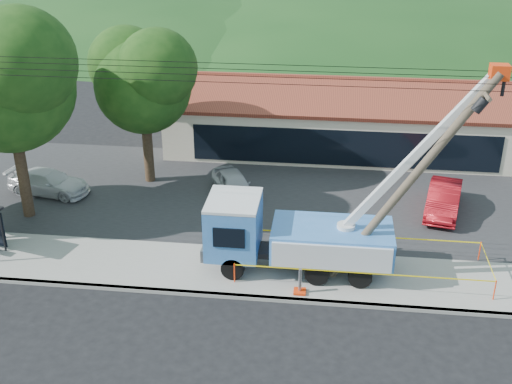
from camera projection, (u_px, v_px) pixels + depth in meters
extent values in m
plane|color=black|center=(238.00, 330.00, 24.50)|extent=(120.00, 120.00, 0.00)
cube|color=gray|center=(245.00, 297.00, 26.35)|extent=(60.00, 0.25, 0.15)
cube|color=gray|center=(251.00, 272.00, 28.06)|extent=(60.00, 4.00, 0.15)
cube|color=#28282B|center=(270.00, 195.00, 35.25)|extent=(60.00, 12.00, 0.10)
cube|color=beige|center=(344.00, 122.00, 41.29)|extent=(22.00, 8.00, 3.40)
cube|color=black|center=(344.00, 148.00, 37.79)|extent=(18.04, 0.08, 2.21)
cube|color=maroon|center=(346.00, 98.00, 38.55)|extent=(22.50, 4.53, 1.52)
cube|color=maroon|center=(346.00, 80.00, 42.14)|extent=(22.50, 4.53, 1.52)
cube|color=maroon|center=(347.00, 78.00, 40.07)|extent=(22.50, 0.30, 0.25)
cylinder|color=#332316|center=(22.00, 172.00, 31.90)|extent=(0.56, 0.56, 5.06)
sphere|color=#14390F|center=(8.00, 86.00, 30.03)|extent=(6.30, 6.30, 6.30)
sphere|color=#14390F|center=(21.00, 62.00, 28.55)|extent=(5.04, 5.04, 5.04)
cylinder|color=#332316|center=(148.00, 148.00, 36.03)|extent=(0.56, 0.56, 4.18)
sphere|color=#14390F|center=(143.00, 85.00, 34.49)|extent=(5.25, 5.25, 5.25)
sphere|color=#14390F|center=(127.00, 64.00, 34.82)|extent=(4.20, 4.20, 4.20)
sphere|color=#14390F|center=(157.00, 68.00, 33.26)|extent=(4.20, 4.20, 4.20)
ellipsoid|color=#163D16|center=(180.00, 32.00, 75.48)|extent=(78.40, 56.00, 28.00)
ellipsoid|color=#163D16|center=(395.00, 37.00, 72.77)|extent=(89.60, 64.00, 32.00)
cylinder|color=black|center=(247.00, 83.00, 23.51)|extent=(60.00, 0.02, 0.02)
cylinder|color=black|center=(249.00, 76.00, 23.91)|extent=(60.00, 0.02, 0.02)
cylinder|color=black|center=(251.00, 70.00, 24.31)|extent=(60.00, 0.02, 0.02)
cylinder|color=black|center=(252.00, 64.00, 24.61)|extent=(60.00, 0.02, 0.02)
cylinder|color=black|center=(233.00, 268.00, 27.25)|extent=(1.01, 0.34, 1.01)
cylinder|color=black|center=(241.00, 241.00, 29.36)|extent=(1.01, 0.34, 1.01)
cylinder|color=black|center=(317.00, 273.00, 26.86)|extent=(1.01, 0.34, 1.01)
cylinder|color=black|center=(319.00, 246.00, 28.97)|extent=(1.01, 0.34, 1.01)
cylinder|color=black|center=(360.00, 276.00, 26.67)|extent=(1.01, 0.34, 1.01)
cylinder|color=black|center=(359.00, 248.00, 28.78)|extent=(1.01, 0.34, 1.01)
cube|color=black|center=(303.00, 253.00, 27.87)|extent=(7.37, 1.12, 0.28)
cube|color=#3879C7|center=(234.00, 226.00, 27.72)|extent=(2.23, 2.68, 2.35)
cube|color=silver|center=(233.00, 200.00, 27.19)|extent=(2.23, 2.68, 0.13)
cube|color=black|center=(210.00, 221.00, 27.76)|extent=(0.09, 2.01, 1.01)
cube|color=gray|center=(208.00, 242.00, 28.23)|extent=(0.17, 2.57, 0.56)
cube|color=#3879C7|center=(332.00, 241.00, 27.45)|extent=(5.14, 2.68, 1.34)
cylinder|color=silver|center=(346.00, 231.00, 27.17)|extent=(0.78, 0.78, 0.67)
cube|color=silver|center=(417.00, 153.00, 25.32)|extent=(5.40, 0.31, 7.00)
cube|color=gray|center=(426.00, 147.00, 25.16)|extent=(3.25, 0.20, 4.21)
cube|color=#FF390D|center=(499.00, 72.00, 23.38)|extent=(0.67, 0.56, 0.56)
cube|color=#FF390D|center=(300.00, 291.00, 26.48)|extent=(0.50, 0.50, 0.09)
cube|color=#FF390D|center=(367.00, 249.00, 29.57)|extent=(0.50, 0.50, 0.09)
cylinder|color=#4D4232|center=(408.00, 183.00, 25.45)|extent=(5.96, 0.35, 9.25)
cube|color=#4D4232|center=(484.00, 93.00, 23.57)|extent=(0.18, 1.96, 0.18)
cylinder|color=black|center=(474.00, 97.00, 24.22)|extent=(0.62, 0.39, 0.67)
cylinder|color=black|center=(480.00, 106.00, 23.25)|extent=(0.62, 0.39, 0.67)
cylinder|color=black|center=(2.00, 230.00, 29.15)|extent=(0.11, 0.11, 2.14)
cylinder|color=#FF390D|center=(234.00, 273.00, 27.02)|extent=(0.06, 0.06, 0.92)
cylinder|color=#FF390D|center=(495.00, 290.00, 25.87)|extent=(0.06, 0.06, 0.92)
cylinder|color=#FF390D|center=(480.00, 251.00, 28.68)|extent=(0.06, 0.06, 0.92)
cylinder|color=#FF390D|center=(245.00, 237.00, 29.83)|extent=(0.06, 0.06, 0.92)
cube|color=#DCC30B|center=(362.00, 273.00, 26.27)|extent=(10.63, 0.01, 0.06)
cube|color=#DCC30B|center=(488.00, 261.00, 27.10)|extent=(0.01, 3.13, 0.06)
cube|color=#DCC30B|center=(360.00, 236.00, 29.08)|extent=(10.63, 0.01, 0.06)
cube|color=#DCC30B|center=(240.00, 246.00, 28.25)|extent=(0.01, 3.13, 0.06)
imported|color=#A9ABB1|center=(234.00, 198.00, 35.01)|extent=(3.26, 4.33, 1.37)
imported|color=#A61019|center=(442.00, 214.00, 33.26)|extent=(2.53, 4.76, 1.49)
imported|color=silver|center=(50.00, 195.00, 35.34)|extent=(4.76, 2.54, 1.31)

